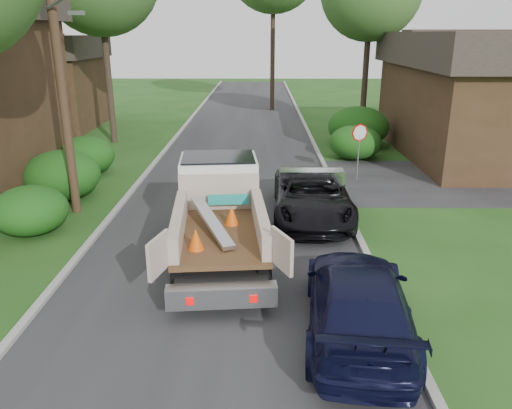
{
  "coord_description": "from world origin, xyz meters",
  "views": [
    {
      "loc": [
        1.05,
        -11.69,
        6.04
      ],
      "look_at": [
        0.92,
        2.35,
        1.2
      ],
      "focal_mm": 35.0,
      "sensor_mm": 36.0,
      "label": 1
    }
  ],
  "objects_px": {
    "flatbed_truck": "(219,204)",
    "utility_pole": "(59,61)",
    "house_right": "(497,93)",
    "navy_suv": "(358,300)",
    "black_pickup": "(312,196)",
    "house_left_far": "(41,81)",
    "stop_sign": "(359,140)"
  },
  "relations": [
    {
      "from": "house_left_far",
      "to": "black_pickup",
      "type": "height_order",
      "value": "house_left_far"
    },
    {
      "from": "utility_pole",
      "to": "flatbed_truck",
      "type": "bearing_deg",
      "value": -29.06
    },
    {
      "from": "utility_pole",
      "to": "black_pickup",
      "type": "distance_m",
      "value": 9.4
    },
    {
      "from": "stop_sign",
      "to": "house_left_far",
      "type": "bearing_deg",
      "value": 145.19
    },
    {
      "from": "stop_sign",
      "to": "house_left_far",
      "type": "xyz_separation_m",
      "value": [
        -18.7,
        13.0,
        1.27
      ]
    },
    {
      "from": "house_right",
      "to": "flatbed_truck",
      "type": "distance_m",
      "value": 17.88
    },
    {
      "from": "house_right",
      "to": "utility_pole",
      "type": "bearing_deg",
      "value": -153.99
    },
    {
      "from": "utility_pole",
      "to": "house_left_far",
      "type": "bearing_deg",
      "value": 115.23
    },
    {
      "from": "utility_pole",
      "to": "house_left_far",
      "type": "height_order",
      "value": "utility_pole"
    },
    {
      "from": "house_left_far",
      "to": "stop_sign",
      "type": "bearing_deg",
      "value": -34.81
    },
    {
      "from": "house_right",
      "to": "black_pickup",
      "type": "height_order",
      "value": "house_right"
    },
    {
      "from": "house_left_far",
      "to": "flatbed_truck",
      "type": "height_order",
      "value": "house_left_far"
    },
    {
      "from": "utility_pole",
      "to": "black_pickup",
      "type": "relative_size",
      "value": 1.79
    },
    {
      "from": "stop_sign",
      "to": "utility_pole",
      "type": "xyz_separation_m",
      "value": [
        -10.68,
        -4.02,
        3.4
      ]
    },
    {
      "from": "house_left_far",
      "to": "flatbed_truck",
      "type": "distance_m",
      "value": 24.1
    },
    {
      "from": "black_pickup",
      "to": "stop_sign",
      "type": "bearing_deg",
      "value": 64.1
    },
    {
      "from": "flatbed_truck",
      "to": "navy_suv",
      "type": "height_order",
      "value": "flatbed_truck"
    },
    {
      "from": "house_left_far",
      "to": "house_right",
      "type": "height_order",
      "value": "house_right"
    },
    {
      "from": "utility_pole",
      "to": "navy_suv",
      "type": "distance_m",
      "value": 12.2
    },
    {
      "from": "house_right",
      "to": "navy_suv",
      "type": "xyz_separation_m",
      "value": [
        -9.91,
        -16.5,
        -2.4
      ]
    },
    {
      "from": "flatbed_truck",
      "to": "utility_pole",
      "type": "bearing_deg",
      "value": 145.98
    },
    {
      "from": "house_right",
      "to": "flatbed_truck",
      "type": "bearing_deg",
      "value": -137.64
    },
    {
      "from": "house_left_far",
      "to": "black_pickup",
      "type": "xyz_separation_m",
      "value": [
        16.32,
        -17.5,
        -2.27
      ]
    },
    {
      "from": "house_left_far",
      "to": "navy_suv",
      "type": "bearing_deg",
      "value": -55.89
    },
    {
      "from": "flatbed_truck",
      "to": "navy_suv",
      "type": "relative_size",
      "value": 1.28
    },
    {
      "from": "navy_suv",
      "to": "house_right",
      "type": "bearing_deg",
      "value": -114.75
    },
    {
      "from": "flatbed_truck",
      "to": "black_pickup",
      "type": "distance_m",
      "value": 3.91
    },
    {
      "from": "flatbed_truck",
      "to": "navy_suv",
      "type": "bearing_deg",
      "value": -59.34
    },
    {
      "from": "stop_sign",
      "to": "navy_suv",
      "type": "xyz_separation_m",
      "value": [
        -2.11,
        -11.5,
        -1.02
      ]
    },
    {
      "from": "utility_pole",
      "to": "navy_suv",
      "type": "relative_size",
      "value": 1.9
    },
    {
      "from": "utility_pole",
      "to": "navy_suv",
      "type": "height_order",
      "value": "utility_pole"
    },
    {
      "from": "navy_suv",
      "to": "utility_pole",
      "type": "bearing_deg",
      "value": -34.88
    }
  ]
}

